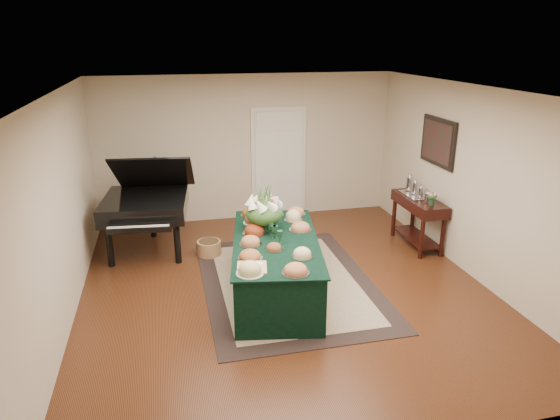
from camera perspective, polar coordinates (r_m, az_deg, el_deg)
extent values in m
plane|color=black|center=(7.05, 0.56, -8.87)|extent=(6.00, 6.00, 0.00)
cube|color=black|center=(7.19, 0.89, -8.24)|extent=(2.36, 3.31, 0.01)
cube|color=#C7B695|center=(7.19, 0.89, -8.19)|extent=(1.89, 2.84, 0.01)
cube|color=silver|center=(9.54, -0.16, 5.44)|extent=(1.05, 0.04, 2.10)
cube|color=silver|center=(9.53, -0.14, 5.12)|extent=(0.90, 0.06, 2.00)
cube|color=black|center=(6.76, -0.48, -6.55)|extent=(1.44, 2.45, 0.77)
cube|color=black|center=(6.60, -0.49, -3.51)|extent=(1.51, 2.52, 0.02)
cylinder|color=silver|center=(6.46, -3.40, -3.90)|extent=(0.30, 0.30, 0.01)
ellipsoid|color=#B17346|center=(6.45, -3.40, -3.53)|extent=(0.25, 0.25, 0.08)
cylinder|color=silver|center=(7.53, 1.83, -0.45)|extent=(0.30, 0.30, 0.01)
ellipsoid|color=#CF7B4A|center=(7.52, 1.83, -0.13)|extent=(0.25, 0.25, 0.08)
cylinder|color=silver|center=(7.48, -3.58, -0.63)|extent=(0.25, 0.25, 0.01)
ellipsoid|color=brown|center=(7.46, -3.59, -0.28)|extent=(0.21, 0.21, 0.08)
cylinder|color=silver|center=(5.71, 1.80, -7.16)|extent=(0.32, 0.32, 0.01)
ellipsoid|color=#CF7B4A|center=(5.69, 1.81, -6.74)|extent=(0.27, 0.27, 0.08)
cylinder|color=#ADB7AE|center=(7.18, -3.26, -1.47)|extent=(0.25, 0.25, 0.01)
ellipsoid|color=brown|center=(7.16, -3.27, -1.04)|extent=(0.20, 0.20, 0.10)
cylinder|color=silver|center=(6.80, -2.95, -2.68)|extent=(0.33, 0.33, 0.01)
ellipsoid|color=maroon|center=(6.78, -2.95, -2.24)|extent=(0.27, 0.27, 0.10)
cylinder|color=silver|center=(6.29, -0.69, -4.54)|extent=(0.23, 0.23, 0.01)
ellipsoid|color=brown|center=(6.27, -0.69, -4.23)|extent=(0.19, 0.19, 0.06)
cylinder|color=silver|center=(7.50, -0.77, -0.54)|extent=(0.31, 0.31, 0.01)
ellipsoid|color=#CF7B4A|center=(7.48, -0.77, -0.22)|extent=(0.25, 0.25, 0.07)
cylinder|color=silver|center=(7.28, 1.53, -1.16)|extent=(0.27, 0.27, 0.01)
ellipsoid|color=beige|center=(7.26, 1.54, -0.70)|extent=(0.22, 0.22, 0.11)
cylinder|color=silver|center=(6.10, 2.55, -5.34)|extent=(0.27, 0.27, 0.01)
ellipsoid|color=beige|center=(6.08, 2.56, -4.92)|extent=(0.22, 0.22, 0.09)
cylinder|color=silver|center=(6.07, -3.45, -5.49)|extent=(0.31, 0.31, 0.01)
ellipsoid|color=#A75E30|center=(6.05, -3.46, -5.12)|extent=(0.26, 0.26, 0.07)
cylinder|color=silver|center=(6.92, 2.36, -2.26)|extent=(0.33, 0.33, 0.01)
ellipsoid|color=#B17346|center=(6.91, 2.36, -1.91)|extent=(0.27, 0.27, 0.08)
cylinder|color=#ADB7AE|center=(5.69, -3.45, -7.25)|extent=(0.32, 0.32, 0.01)
ellipsoid|color=beige|center=(5.67, -3.46, -6.71)|extent=(0.26, 0.26, 0.11)
cube|color=tan|center=(5.82, -3.24, -6.59)|extent=(0.40, 0.40, 0.02)
ellipsoid|color=#F4EFCE|center=(5.83, -3.84, -6.01)|extent=(0.14, 0.14, 0.08)
ellipsoid|color=#F4EFCE|center=(5.85, -2.46, -5.94)|extent=(0.12, 0.12, 0.07)
cube|color=#FEA528|center=(5.73, -2.74, -6.62)|extent=(0.10, 0.08, 0.05)
cylinder|color=#163720|center=(6.90, -1.80, -1.50)|extent=(0.20, 0.20, 0.20)
ellipsoid|color=#2F5923|center=(6.85, -1.81, -0.37)|extent=(0.51, 0.51, 0.33)
cylinder|color=black|center=(7.98, -18.90, -3.97)|extent=(0.10, 0.10, 0.64)
cylinder|color=black|center=(7.83, -11.65, -3.74)|extent=(0.10, 0.10, 0.64)
cylinder|color=black|center=(8.95, -14.38, -1.00)|extent=(0.10, 0.10, 0.64)
cube|color=black|center=(8.24, -15.10, 0.57)|extent=(1.42, 1.50, 0.28)
cube|color=black|center=(7.54, -15.77, -1.95)|extent=(0.94, 0.31, 0.10)
cube|color=black|center=(8.22, -14.23, 4.16)|extent=(1.33, 1.12, 0.71)
cylinder|color=#98673D|center=(8.08, -8.11, -4.33)|extent=(0.38, 0.38, 0.24)
cylinder|color=black|center=(8.11, 15.89, -3.23)|extent=(0.07, 0.07, 0.65)
cylinder|color=black|center=(8.28, 18.08, -2.97)|extent=(0.07, 0.07, 0.65)
cylinder|color=black|center=(8.93, 12.88, -0.89)|extent=(0.07, 0.07, 0.65)
cylinder|color=black|center=(9.09, 14.93, -0.70)|extent=(0.07, 0.07, 0.65)
cube|color=black|center=(8.46, 15.63, 0.74)|extent=(0.45, 1.17, 0.18)
cube|color=black|center=(8.66, 15.28, -2.98)|extent=(0.38, 1.03, 0.03)
cube|color=silver|center=(8.57, 15.18, 1.70)|extent=(0.34, 0.58, 0.02)
cylinder|color=#163720|center=(8.11, 16.95, 0.91)|extent=(0.08, 0.08, 0.11)
ellipsoid|color=pink|center=(8.08, 17.02, 1.61)|extent=(0.17, 0.17, 0.11)
cube|color=black|center=(8.32, 17.62, 7.44)|extent=(0.04, 0.95, 0.75)
cube|color=#45121F|center=(8.31, 17.47, 7.44)|extent=(0.01, 0.82, 0.62)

